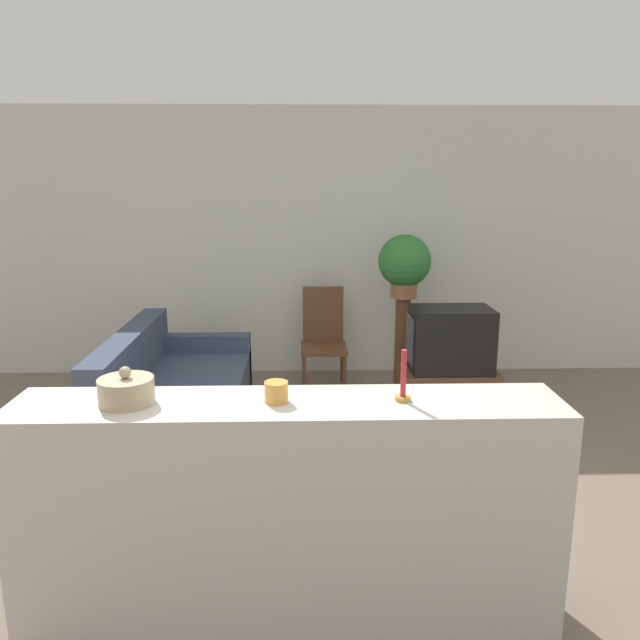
% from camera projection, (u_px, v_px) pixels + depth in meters
% --- Properties ---
extents(ground_plane, '(14.00, 14.00, 0.00)m').
position_uv_depth(ground_plane, '(292.00, 564.00, 3.33)').
color(ground_plane, '#756656').
extents(wall_back, '(9.00, 0.06, 2.70)m').
position_uv_depth(wall_back, '(296.00, 243.00, 6.36)').
color(wall_back, silver).
rests_on(wall_back, ground_plane).
extents(couch, '(0.96, 1.86, 0.85)m').
position_uv_depth(couch, '(175.00, 401.00, 4.90)').
color(couch, '#384256').
rests_on(couch, ground_plane).
extents(tv_stand, '(0.81, 0.46, 0.41)m').
position_uv_depth(tv_stand, '(448.00, 392.00, 5.37)').
color(tv_stand, brown).
rests_on(tv_stand, ground_plane).
extents(television, '(0.69, 0.44, 0.54)m').
position_uv_depth(television, '(450.00, 339.00, 5.27)').
color(television, black).
rests_on(television, tv_stand).
extents(wooden_chair, '(0.44, 0.44, 0.97)m').
position_uv_depth(wooden_chair, '(323.00, 335.00, 6.06)').
color(wooden_chair, brown).
rests_on(wooden_chair, ground_plane).
extents(plant_stand, '(0.14, 0.14, 0.90)m').
position_uv_depth(plant_stand, '(402.00, 343.00, 5.99)').
color(plant_stand, brown).
rests_on(plant_stand, ground_plane).
extents(potted_plant, '(0.49, 0.49, 0.59)m').
position_uv_depth(potted_plant, '(405.00, 263.00, 5.82)').
color(potted_plant, '#8E5B3D').
rests_on(potted_plant, plant_stand).
extents(foreground_counter, '(2.41, 0.44, 1.07)m').
position_uv_depth(foreground_counter, '(289.00, 513.00, 2.82)').
color(foreground_counter, beige).
rests_on(foreground_counter, ground_plane).
extents(decorative_bowl, '(0.24, 0.24, 0.17)m').
position_uv_depth(decorative_bowl, '(126.00, 390.00, 2.67)').
color(decorative_bowl, tan).
rests_on(decorative_bowl, foreground_counter).
extents(candle_jar, '(0.10, 0.10, 0.09)m').
position_uv_depth(candle_jar, '(276.00, 392.00, 2.69)').
color(candle_jar, gold).
rests_on(candle_jar, foreground_counter).
extents(candlestick, '(0.07, 0.07, 0.23)m').
position_uv_depth(candlestick, '(403.00, 385.00, 2.70)').
color(candlestick, '#B7933D').
rests_on(candlestick, foreground_counter).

